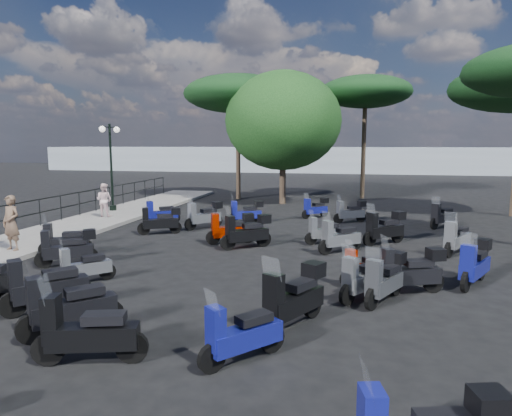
% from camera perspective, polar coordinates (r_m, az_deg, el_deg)
% --- Properties ---
extents(ground, '(120.00, 120.00, 0.00)m').
position_cam_1_polar(ground, '(13.77, -7.79, -6.57)').
color(ground, black).
rests_on(ground, ground).
extents(sidewalk, '(3.00, 30.00, 0.15)m').
position_cam_1_polar(sidewalk, '(19.36, -23.09, -2.67)').
color(sidewalk, slate).
rests_on(sidewalk, ground).
extents(railing, '(0.04, 26.04, 1.10)m').
position_cam_1_polar(railing, '(19.86, -26.63, -0.22)').
color(railing, black).
rests_on(railing, sidewalk).
extents(lamp_post_2, '(0.54, 1.23, 4.27)m').
position_cam_1_polar(lamp_post_2, '(23.71, -17.67, 5.56)').
color(lamp_post_2, black).
rests_on(lamp_post_2, sidewalk).
extents(woman, '(0.70, 0.53, 1.73)m').
position_cam_1_polar(woman, '(16.11, -28.27, -1.64)').
color(woman, brown).
rests_on(woman, sidewalk).
extents(pedestrian_far, '(0.76, 0.61, 1.52)m').
position_cam_1_polar(pedestrian_far, '(21.87, -18.46, 0.95)').
color(pedestrian_far, silver).
rests_on(pedestrian_far, sidewalk).
extents(scooter_2, '(1.50, 1.07, 1.35)m').
position_cam_1_polar(scooter_2, '(14.02, -22.52, -4.72)').
color(scooter_2, black).
rests_on(scooter_2, ground).
extents(scooter_3, '(1.54, 0.83, 1.30)m').
position_cam_1_polar(scooter_3, '(15.37, -22.81, -3.87)').
color(scooter_3, black).
rests_on(scooter_3, ground).
extents(scooter_4, '(1.31, 1.15, 1.31)m').
position_cam_1_polar(scooter_4, '(20.10, -11.81, -0.72)').
color(scooter_4, black).
rests_on(scooter_4, ground).
extents(scooter_5, '(1.27, 1.45, 1.40)m').
position_cam_1_polar(scooter_5, '(18.77, -6.49, -0.98)').
color(scooter_5, black).
rests_on(scooter_5, ground).
extents(scooter_6, '(1.78, 0.76, 1.44)m').
position_cam_1_polar(scooter_6, '(7.88, -20.40, -14.53)').
color(scooter_6, black).
rests_on(scooter_6, ground).
extents(scooter_7, '(1.40, 1.42, 1.49)m').
position_cam_1_polar(scooter_7, '(9.06, -22.38, -11.51)').
color(scooter_7, black).
rests_on(scooter_7, ground).
extents(scooter_8, '(1.09, 1.15, 1.19)m').
position_cam_1_polar(scooter_8, '(12.19, -20.72, -6.94)').
color(scooter_8, black).
rests_on(scooter_8, ground).
extents(scooter_9, '(1.55, 1.24, 1.44)m').
position_cam_1_polar(scooter_9, '(15.13, -1.17, -3.05)').
color(scooter_9, black).
rests_on(scooter_9, ground).
extents(scooter_10, '(1.55, 0.96, 1.34)m').
position_cam_1_polar(scooter_10, '(17.85, -11.90, -1.65)').
color(scooter_10, black).
rests_on(scooter_10, ground).
extents(scooter_11, '(1.50, 0.93, 1.29)m').
position_cam_1_polar(scooter_11, '(19.76, -1.26, -0.60)').
color(scooter_11, black).
rests_on(scooter_11, ground).
extents(scooter_13, '(1.16, 1.30, 1.30)m').
position_cam_1_polar(scooter_13, '(7.47, -1.87, -15.66)').
color(scooter_13, black).
rests_on(scooter_13, ground).
extents(scooter_14, '(1.10, 1.70, 1.49)m').
position_cam_1_polar(scooter_14, '(8.80, 4.72, -11.19)').
color(scooter_14, black).
rests_on(scooter_14, ground).
extents(scooter_15, '(1.36, 0.90, 1.22)m').
position_cam_1_polar(scooter_15, '(16.01, 8.52, -2.97)').
color(scooter_15, black).
rests_on(scooter_15, ground).
extents(scooter_16, '(1.59, 1.00, 1.38)m').
position_cam_1_polar(scooter_16, '(15.83, -3.13, -2.65)').
color(scooter_16, black).
rests_on(scooter_16, ground).
extents(scooter_17, '(1.19, 1.15, 1.20)m').
position_cam_1_polar(scooter_17, '(21.53, 7.44, -0.04)').
color(scooter_17, black).
rests_on(scooter_17, ground).
extents(scooter_19, '(1.08, 1.41, 1.33)m').
position_cam_1_polar(scooter_19, '(10.53, 13.21, -8.70)').
color(scooter_19, black).
rests_on(scooter_19, ground).
extents(scooter_20, '(1.68, 0.89, 1.40)m').
position_cam_1_polar(scooter_20, '(11.18, 18.66, -7.57)').
color(scooter_20, black).
rests_on(scooter_20, ground).
extents(scooter_21, '(1.50, 1.36, 1.47)m').
position_cam_1_polar(scooter_21, '(16.34, 15.78, -2.50)').
color(scooter_21, black).
rests_on(scooter_21, ground).
extents(scooter_22, '(1.34, 1.24, 1.37)m').
position_cam_1_polar(scooter_22, '(14.77, 10.39, -3.73)').
color(scooter_22, black).
rests_on(scooter_22, ground).
extents(scooter_23, '(1.43, 0.97, 1.27)m').
position_cam_1_polar(scooter_23, '(20.42, 11.71, -0.51)').
color(scooter_23, black).
rests_on(scooter_23, ground).
extents(scooter_25, '(0.98, 1.55, 1.35)m').
position_cam_1_polar(scooter_25, '(10.46, 15.82, -8.63)').
color(scooter_25, black).
rests_on(scooter_25, ground).
extents(scooter_26, '(1.30, 0.91, 1.18)m').
position_cam_1_polar(scooter_26, '(11.62, 13.54, -7.38)').
color(scooter_26, black).
rests_on(scooter_26, ground).
extents(scooter_27, '(1.05, 1.63, 1.42)m').
position_cam_1_polar(scooter_27, '(12.42, 25.67, -6.38)').
color(scooter_27, black).
rests_on(scooter_27, ground).
extents(scooter_28, '(1.06, 1.57, 1.42)m').
position_cam_1_polar(scooter_28, '(15.61, 23.76, -3.60)').
color(scooter_28, black).
rests_on(scooter_28, ground).
extents(scooter_29, '(1.17, 1.34, 1.34)m').
position_cam_1_polar(scooter_29, '(20.29, 22.24, -1.04)').
color(scooter_29, black).
rests_on(scooter_29, ground).
extents(scooter_31, '(1.40, 1.42, 1.49)m').
position_cam_1_polar(scooter_31, '(10.47, -24.81, -9.02)').
color(scooter_31, black).
rests_on(scooter_31, ground).
extents(broadleaf_tree, '(6.58, 6.58, 7.54)m').
position_cam_1_polar(broadleaf_tree, '(26.39, 3.41, 10.80)').
color(broadleaf_tree, '#38281E').
rests_on(broadleaf_tree, ground).
extents(pine_0, '(5.70, 5.70, 7.63)m').
position_cam_1_polar(pine_0, '(29.87, 13.52, 13.89)').
color(pine_0, '#38281E').
rests_on(pine_0, ground).
extents(pine_2, '(6.65, 6.65, 7.64)m').
position_cam_1_polar(pine_2, '(28.86, -2.29, 14.02)').
color(pine_2, '#38281E').
rests_on(pine_2, ground).
extents(distant_hills, '(70.00, 8.00, 3.00)m').
position_cam_1_polar(distant_hills, '(57.74, 7.53, 6.04)').
color(distant_hills, gray).
rests_on(distant_hills, ground).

